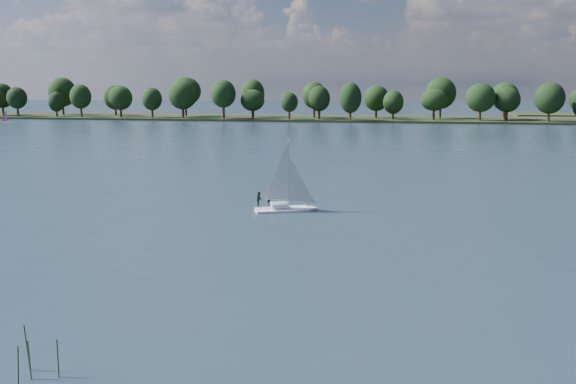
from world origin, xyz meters
name	(u,v)px	position (x,y,z in m)	size (l,w,h in m)	color
ground	(386,151)	(0.00, 100.00, 0.00)	(700.00, 700.00, 0.00)	#233342
far_shore	(393,120)	(0.00, 212.00, 0.00)	(660.00, 40.00, 1.50)	black
sailboat	(283,190)	(-9.51, 34.17, 2.29)	(6.41, 4.08, 8.20)	white
dinghy_pink	(7,119)	(-132.32, 170.68, 1.17)	(3.33, 2.20, 4.96)	white
treeline	(375,98)	(-6.94, 208.15, 8.04)	(562.81, 73.55, 18.29)	black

